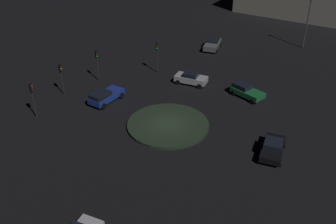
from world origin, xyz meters
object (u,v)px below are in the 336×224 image
object	(u,v)px
car_blue	(105,96)
traffic_light_southwest_near	(157,52)
car_green	(246,91)
traffic_light_southwest	(97,59)
car_black	(273,148)
car_grey	(213,44)
traffic_light_south	(32,94)
traffic_light_south_near	(61,73)
car_silver	(191,78)
streetlamp_west	(308,15)

from	to	relation	value
car_blue	traffic_light_southwest_near	bearing A→B (deg)	-1.65
car_green	traffic_light_southwest	xyz separation A→B (m)	(3.42, -17.95, 2.11)
car_black	car_grey	distance (m)	26.57
car_grey	traffic_light_south	bearing A→B (deg)	-28.08
traffic_light_southwest	traffic_light_south_near	distance (m)	5.13
car_silver	car_grey	bearing A→B (deg)	95.83
traffic_light_southwest_near	traffic_light_south	xyz separation A→B (m)	(15.41, -6.78, -0.14)
car_green	traffic_light_southwest	size ratio (longest dim) A/B	1.05
traffic_light_south_near	car_silver	bearing A→B (deg)	40.05
car_silver	car_black	size ratio (longest dim) A/B	0.91
car_green	car_silver	bearing A→B (deg)	-159.98
car_silver	traffic_light_southwest_near	distance (m)	5.81
traffic_light_south	traffic_light_south_near	distance (m)	5.44
traffic_light_south	traffic_light_southwest	bearing A→B (deg)	66.70
car_silver	traffic_light_southwest	bearing A→B (deg)	-160.74
traffic_light_south_near	car_grey	bearing A→B (deg)	67.41
traffic_light_south_near	traffic_light_southwest	bearing A→B (deg)	76.21
car_silver	car_grey	distance (m)	12.56
car_silver	streetlamp_west	bearing A→B (deg)	58.73
traffic_light_south	car_green	bearing A→B (deg)	18.51
car_blue	traffic_light_southwest	bearing A→B (deg)	49.69
car_silver	traffic_light_southwest_near	size ratio (longest dim) A/B	0.95
car_grey	streetlamp_west	xyz separation A→B (m)	(-6.01, 12.41, 4.24)
car_blue	traffic_light_south_near	world-z (taller)	traffic_light_south_near
car_grey	streetlamp_west	bearing A→B (deg)	109.53
car_silver	traffic_light_southwest_near	world-z (taller)	traffic_light_southwest_near
car_blue	car_silver	distance (m)	11.01
car_blue	car_black	xyz separation A→B (m)	(2.09, 19.14, -0.09)
car_green	traffic_light_south_near	size ratio (longest dim) A/B	1.12
car_black	car_grey	xyz separation A→B (m)	(-22.96, -13.38, 0.04)
traffic_light_southwest_near	car_blue	bearing A→B (deg)	-41.62
traffic_light_south	car_black	bearing A→B (deg)	-8.41
traffic_light_southwest	streetlamp_west	world-z (taller)	streetlamp_west
car_green	traffic_light_southwest_near	world-z (taller)	traffic_light_southwest_near
traffic_light_southwest_near	traffic_light_south_near	size ratio (longest dim) A/B	1.09
traffic_light_southwest	traffic_light_southwest_near	xyz separation A→B (m)	(-5.16, 5.68, 0.08)
car_black	streetlamp_west	bearing A→B (deg)	179.11
car_blue	streetlamp_west	distance (m)	32.72
car_green	traffic_light_south	bearing A→B (deg)	-120.28
car_black	traffic_light_southwest	xyz separation A→B (m)	(-6.56, -22.91, 2.15)
streetlamp_west	car_green	bearing A→B (deg)	-11.88
car_green	car_silver	distance (m)	7.05
traffic_light_south	car_blue	bearing A→B (deg)	32.73
car_green	car_grey	world-z (taller)	car_grey
car_blue	car_grey	world-z (taller)	car_blue
car_grey	traffic_light_southwest_near	world-z (taller)	traffic_light_southwest_near
car_green	traffic_light_southwest	bearing A→B (deg)	-145.17
car_black	traffic_light_southwest_near	bearing A→B (deg)	-127.01
streetlamp_west	traffic_light_southwest	bearing A→B (deg)	-44.40
traffic_light_southwest	traffic_light_south	xyz separation A→B (m)	(10.26, -1.10, -0.07)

